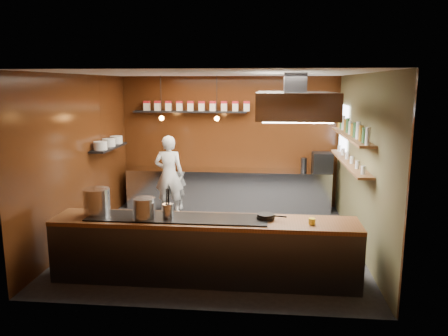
# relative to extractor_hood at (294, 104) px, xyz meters

# --- Properties ---
(floor) EXTENTS (5.00, 5.00, 0.00)m
(floor) POSITION_rel_extractor_hood_xyz_m (-1.30, 0.40, -2.51)
(floor) COLOR black
(floor) RESTS_ON ground
(back_wall) EXTENTS (5.00, 0.00, 5.00)m
(back_wall) POSITION_rel_extractor_hood_xyz_m (-1.30, 2.90, -1.01)
(back_wall) COLOR #371A0A
(back_wall) RESTS_ON ground
(left_wall) EXTENTS (0.00, 5.00, 5.00)m
(left_wall) POSITION_rel_extractor_hood_xyz_m (-3.80, 0.40, -1.01)
(left_wall) COLOR #371A0A
(left_wall) RESTS_ON ground
(right_wall) EXTENTS (0.00, 5.00, 5.00)m
(right_wall) POSITION_rel_extractor_hood_xyz_m (1.20, 0.40, -1.01)
(right_wall) COLOR brown
(right_wall) RESTS_ON ground
(ceiling) EXTENTS (5.00, 5.00, 0.00)m
(ceiling) POSITION_rel_extractor_hood_xyz_m (-1.30, 0.40, 0.49)
(ceiling) COLOR silver
(ceiling) RESTS_ON back_wall
(window_pane) EXTENTS (0.00, 1.00, 1.00)m
(window_pane) POSITION_rel_extractor_hood_xyz_m (1.15, 2.10, -0.61)
(window_pane) COLOR white
(window_pane) RESTS_ON right_wall
(prep_counter) EXTENTS (4.60, 0.65, 0.90)m
(prep_counter) POSITION_rel_extractor_hood_xyz_m (-1.30, 2.57, -2.06)
(prep_counter) COLOR silver
(prep_counter) RESTS_ON floor
(pass_counter) EXTENTS (4.40, 0.72, 0.94)m
(pass_counter) POSITION_rel_extractor_hood_xyz_m (-1.30, -1.20, -2.04)
(pass_counter) COLOR #38383D
(pass_counter) RESTS_ON floor
(tin_shelf) EXTENTS (2.60, 0.26, 0.04)m
(tin_shelf) POSITION_rel_extractor_hood_xyz_m (-2.20, 2.76, -0.31)
(tin_shelf) COLOR black
(tin_shelf) RESTS_ON back_wall
(plate_shelf) EXTENTS (0.30, 1.40, 0.04)m
(plate_shelf) POSITION_rel_extractor_hood_xyz_m (-3.64, 1.40, -0.96)
(plate_shelf) COLOR black
(plate_shelf) RESTS_ON left_wall
(bottle_shelf_upper) EXTENTS (0.26, 2.80, 0.04)m
(bottle_shelf_upper) POSITION_rel_extractor_hood_xyz_m (1.04, 0.70, -0.59)
(bottle_shelf_upper) COLOR brown
(bottle_shelf_upper) RESTS_ON right_wall
(bottle_shelf_lower) EXTENTS (0.26, 2.80, 0.04)m
(bottle_shelf_lower) POSITION_rel_extractor_hood_xyz_m (1.04, 0.70, -1.06)
(bottle_shelf_lower) COLOR brown
(bottle_shelf_lower) RESTS_ON right_wall
(extractor_hood) EXTENTS (1.20, 2.00, 0.72)m
(extractor_hood) POSITION_rel_extractor_hood_xyz_m (0.00, 0.00, 0.00)
(extractor_hood) COLOR #38383D
(extractor_hood) RESTS_ON ceiling
(pendant_left) EXTENTS (0.10, 0.10, 0.95)m
(pendant_left) POSITION_rel_extractor_hood_xyz_m (-2.70, 2.10, -0.35)
(pendant_left) COLOR black
(pendant_left) RESTS_ON ceiling
(pendant_right) EXTENTS (0.10, 0.10, 0.95)m
(pendant_right) POSITION_rel_extractor_hood_xyz_m (-1.50, 2.10, -0.35)
(pendant_right) COLOR black
(pendant_right) RESTS_ON ceiling
(storage_tins) EXTENTS (2.43, 0.13, 0.22)m
(storage_tins) POSITION_rel_extractor_hood_xyz_m (-2.05, 2.76, -0.17)
(storage_tins) COLOR beige
(storage_tins) RESTS_ON tin_shelf
(plate_stacks) EXTENTS (0.26, 1.16, 0.16)m
(plate_stacks) POSITION_rel_extractor_hood_xyz_m (-3.64, 1.40, -0.86)
(plate_stacks) COLOR silver
(plate_stacks) RESTS_ON plate_shelf
(bottles) EXTENTS (0.06, 2.66, 0.24)m
(bottles) POSITION_rel_extractor_hood_xyz_m (1.04, 0.70, -0.45)
(bottles) COLOR silver
(bottles) RESTS_ON bottle_shelf_upper
(wine_glasses) EXTENTS (0.07, 2.37, 0.13)m
(wine_glasses) POSITION_rel_extractor_hood_xyz_m (1.04, 0.70, -0.97)
(wine_glasses) COLOR silver
(wine_glasses) RESTS_ON bottle_shelf_lower
(stockpot_large) EXTENTS (0.41, 0.41, 0.38)m
(stockpot_large) POSITION_rel_extractor_hood_xyz_m (-2.91, -1.15, -1.38)
(stockpot_large) COLOR silver
(stockpot_large) RESTS_ON pass_counter
(stockpot_small) EXTENTS (0.36, 0.36, 0.29)m
(stockpot_small) POSITION_rel_extractor_hood_xyz_m (-2.15, -1.29, -1.42)
(stockpot_small) COLOR #B2B4B9
(stockpot_small) RESTS_ON pass_counter
(utensil_crock) EXTENTS (0.20, 0.20, 0.20)m
(utensil_crock) POSITION_rel_extractor_hood_xyz_m (-1.82, -1.24, -1.46)
(utensil_crock) COLOR silver
(utensil_crock) RESTS_ON pass_counter
(frying_pan) EXTENTS (0.43, 0.26, 0.07)m
(frying_pan) POSITION_rel_extractor_hood_xyz_m (-0.42, -1.14, -1.53)
(frying_pan) COLOR black
(frying_pan) RESTS_ON pass_counter
(butter_jar) EXTENTS (0.10, 0.10, 0.08)m
(butter_jar) POSITION_rel_extractor_hood_xyz_m (0.21, -1.28, -1.54)
(butter_jar) COLOR yellow
(butter_jar) RESTS_ON pass_counter
(espresso_machine) EXTENTS (0.44, 0.42, 0.43)m
(espresso_machine) POSITION_rel_extractor_hood_xyz_m (0.80, 2.56, -1.39)
(espresso_machine) COLOR black
(espresso_machine) RESTS_ON prep_counter
(chef) EXTENTS (0.65, 0.45, 1.73)m
(chef) POSITION_rel_extractor_hood_xyz_m (-2.56, 2.07, -1.64)
(chef) COLOR white
(chef) RESTS_ON floor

